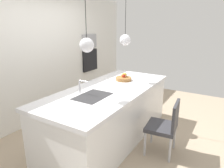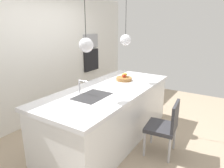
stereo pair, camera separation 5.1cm
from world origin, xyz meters
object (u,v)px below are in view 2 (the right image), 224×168
Objects in this scene: fruit_bowl at (124,78)px; oven at (91,60)px; microwave at (90,41)px; chair_near at (165,125)px.

fruit_bowl is 1.83m from oven.
oven is (0.98, 1.55, 0.07)m from fruit_bowl.
microwave is 3.15m from chair_near.
fruit_bowl reaches higher than chair_near.
microwave reaches higher than fruit_bowl.
chair_near is at bearing -117.89° from fruit_bowl.
oven is at bearing 0.00° from microwave.
oven is 0.66× the size of chair_near.
microwave is 0.96× the size of oven.
chair_near is (-1.51, -2.56, -1.04)m from microwave.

